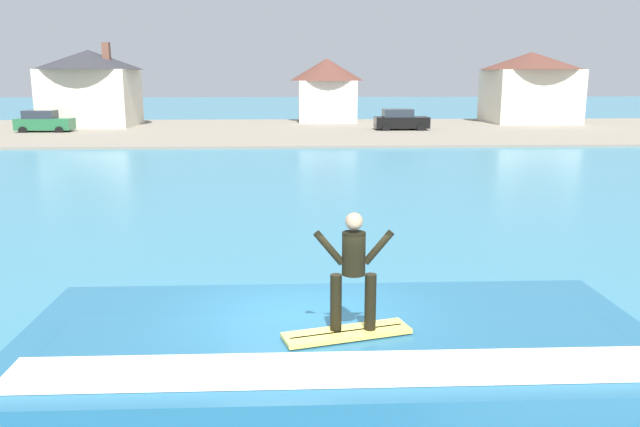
# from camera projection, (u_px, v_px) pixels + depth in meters

# --- Properties ---
(ground_plane) EXTENTS (260.00, 260.00, 0.00)m
(ground_plane) POSITION_uv_depth(u_px,v_px,m) (304.00, 375.00, 10.07)
(ground_plane) COLOR teal
(wave_crest) EXTENTS (9.16, 4.31, 1.08)m
(wave_crest) POSITION_uv_depth(u_px,v_px,m) (337.00, 360.00, 9.41)
(wave_crest) COLOR #235E81
(wave_crest) RESTS_ON ground_plane
(surfboard) EXTENTS (1.84, 0.94, 0.06)m
(surfboard) POSITION_uv_depth(u_px,v_px,m) (347.00, 333.00, 8.87)
(surfboard) COLOR #EAD159
(surfboard) RESTS_ON wave_crest
(surfer) EXTENTS (1.09, 0.32, 1.66)m
(surfer) POSITION_uv_depth(u_px,v_px,m) (354.00, 265.00, 8.72)
(surfer) COLOR black
(surfer) RESTS_ON surfboard
(shoreline_bank) EXTENTS (120.00, 25.28, 0.17)m
(shoreline_bank) POSITION_uv_depth(u_px,v_px,m) (294.00, 131.00, 53.21)
(shoreline_bank) COLOR gray
(shoreline_bank) RESTS_ON ground_plane
(car_near_shore) EXTENTS (4.31, 2.07, 1.86)m
(car_near_shore) POSITION_uv_depth(u_px,v_px,m) (44.00, 122.00, 51.07)
(car_near_shore) COLOR #23663D
(car_near_shore) RESTS_ON ground_plane
(car_far_shore) EXTENTS (4.40, 2.25, 1.86)m
(car_far_shore) POSITION_uv_depth(u_px,v_px,m) (401.00, 120.00, 52.90)
(car_far_shore) COLOR black
(car_far_shore) RESTS_ON ground_plane
(house_with_chimney) EXTENTS (9.24, 9.24, 7.30)m
(house_with_chimney) POSITION_uv_depth(u_px,v_px,m) (90.00, 85.00, 56.25)
(house_with_chimney) COLOR beige
(house_with_chimney) RESTS_ON ground_plane
(house_gabled_white) EXTENTS (9.56, 9.56, 6.69)m
(house_gabled_white) POSITION_uv_depth(u_px,v_px,m) (530.00, 85.00, 60.67)
(house_gabled_white) COLOR beige
(house_gabled_white) RESTS_ON ground_plane
(house_small_cottage) EXTENTS (7.08, 7.08, 6.14)m
(house_small_cottage) POSITION_uv_depth(u_px,v_px,m) (327.00, 87.00, 61.92)
(house_small_cottage) COLOR silver
(house_small_cottage) RESTS_ON ground_plane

